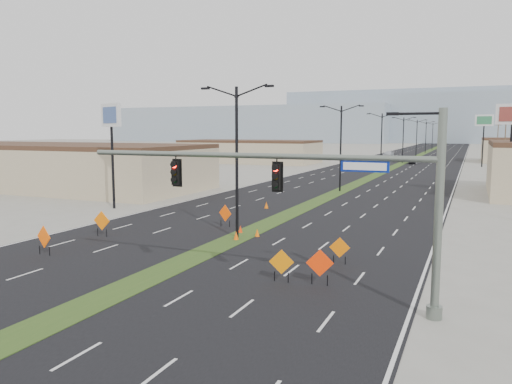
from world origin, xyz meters
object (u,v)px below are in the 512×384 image
at_px(streetlight_6, 433,135).
at_px(cone_2, 236,236).
at_px(streetlight_2, 381,141).
at_px(streetlight_4, 417,137).
at_px(streetlight_3, 403,138).
at_px(construction_sign_3, 281,263).
at_px(construction_sign_5, 320,264).
at_px(car_far, 388,154).
at_px(pole_sign_east_far, 484,124).
at_px(construction_sign_1, 44,238).
at_px(car_mid, 412,161).
at_px(construction_sign_2, 225,214).
at_px(cone_1, 257,233).
at_px(streetlight_1, 341,146).
at_px(cone_3, 266,205).
at_px(pole_sign_east_near, 512,121).
at_px(construction_sign_0, 102,221).
at_px(cone_0, 240,229).
at_px(streetlight_5, 426,136).
at_px(construction_sign_4, 340,249).
at_px(pole_sign_west, 111,123).
at_px(streetlight_0, 237,157).
at_px(signal_mast, 319,189).
at_px(car_left, 373,161).

relative_size(streetlight_6, cone_2, 16.76).
relative_size(streetlight_2, streetlight_4, 1.00).
bearing_deg(streetlight_2, streetlight_3, 90.00).
bearing_deg(construction_sign_3, construction_sign_5, -6.51).
relative_size(car_far, pole_sign_east_far, 0.50).
bearing_deg(streetlight_3, construction_sign_1, -95.05).
relative_size(car_mid, pole_sign_east_far, 0.40).
xyz_separation_m(construction_sign_2, cone_1, (3.57, -2.23, -0.71)).
distance_m(streetlight_1, construction_sign_1, 37.82).
distance_m(car_far, cone_3, 98.16).
height_order(cone_2, pole_sign_east_near, pole_sign_east_near).
distance_m(streetlight_1, construction_sign_0, 32.71).
relative_size(cone_0, cone_1, 1.00).
relative_size(streetlight_5, car_far, 1.97).
height_order(streetlight_2, cone_3, streetlight_2).
relative_size(construction_sign_4, pole_sign_west, 0.15).
bearing_deg(construction_sign_3, streetlight_0, 113.19).
bearing_deg(pole_sign_east_far, cone_1, -96.72).
relative_size(streetlight_0, car_mid, 2.43).
xyz_separation_m(streetlight_0, streetlight_2, (0.00, 56.00, 0.00)).
height_order(car_far, cone_3, car_far).
bearing_deg(streetlight_5, cone_2, -89.90).
height_order(construction_sign_4, cone_2, construction_sign_4).
bearing_deg(cone_0, construction_sign_2, 141.46).
bearing_deg(pole_sign_east_far, cone_0, -97.92).
relative_size(construction_sign_1, cone_0, 3.20).
relative_size(streetlight_0, pole_sign_west, 1.04).
distance_m(cone_0, cone_3, 11.32).
height_order(streetlight_3, construction_sign_0, streetlight_3).
relative_size(streetlight_3, construction_sign_4, 6.80).
xyz_separation_m(construction_sign_1, cone_1, (9.27, 9.57, -0.75)).
xyz_separation_m(construction_sign_0, construction_sign_5, (16.63, -4.51, -0.03)).
distance_m(signal_mast, streetlight_2, 66.56).
xyz_separation_m(construction_sign_5, cone_0, (-8.48, 9.29, -0.74)).
bearing_deg(construction_sign_0, streetlight_2, 81.30).
height_order(car_far, pole_sign_east_far, pole_sign_east_far).
bearing_deg(pole_sign_east_far, streetlight_2, -121.71).
xyz_separation_m(streetlight_5, cone_0, (-0.48, -138.47, -5.15)).
bearing_deg(car_mid, cone_3, -99.55).
xyz_separation_m(streetlight_5, car_far, (-7.09, -29.36, -4.68)).
bearing_deg(cone_1, streetlight_2, 91.12).
distance_m(streetlight_4, construction_sign_1, 121.02).
height_order(cone_0, cone_2, cone_2).
relative_size(streetlight_3, pole_sign_west, 1.04).
xyz_separation_m(car_far, construction_sign_1, (-1.10, -119.30, 0.28)).
relative_size(car_left, cone_3, 7.09).
distance_m(car_left, pole_sign_east_far, 22.55).
height_order(construction_sign_3, pole_sign_east_near, pole_sign_east_near).
distance_m(signal_mast, car_left, 88.53).
bearing_deg(streetlight_5, pole_sign_east_near, -80.84).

